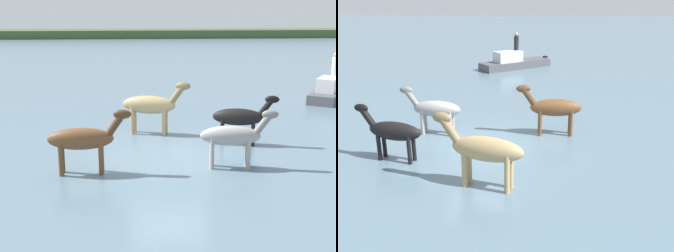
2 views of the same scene
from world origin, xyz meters
The scene contains 8 objects.
ground_plane centered at (0.00, 0.00, 0.00)m, with size 152.33×152.33×0.00m, color slate.
distant_shoreline centered at (0.00, 58.63, 0.00)m, with size 137.10×6.00×2.40m, color #3F522E.
horse_chestnut_trailing centered at (-2.52, -1.39, 1.03)m, with size 2.40×0.57×1.87m.
horse_dun_straggler centered at (2.58, 1.21, 0.97)m, with size 2.27×0.91×1.76m.
horse_gray_outer centered at (1.82, -1.20, 0.98)m, with size 2.29×0.72×1.77m.
horse_pinto_flank centered at (-0.44, 2.83, 1.11)m, with size 2.59×1.10×2.01m.
boat_launch_far centered at (9.01, 8.97, 0.31)m, with size 3.62×4.52×1.34m.
person_spotter_bow centered at (9.31, 9.23, 1.74)m, with size 0.32×0.32×1.19m.
Camera 1 is at (-1.06, -14.35, 4.69)m, focal length 50.30 mm.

